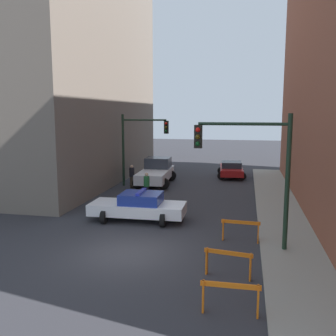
% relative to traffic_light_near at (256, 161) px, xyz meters
% --- Properties ---
extents(ground_plane, '(120.00, 120.00, 0.00)m').
position_rel_traffic_light_near_xyz_m(ground_plane, '(-4.73, -1.35, -3.53)').
color(ground_plane, '#2D2D33').
extents(sidewalk_right, '(2.40, 44.00, 0.12)m').
position_rel_traffic_light_near_xyz_m(sidewalk_right, '(1.47, -1.35, -3.47)').
color(sidewalk_right, gray).
rests_on(sidewalk_right, ground_plane).
extents(building_corner_left, '(14.00, 20.00, 18.07)m').
position_rel_traffic_light_near_xyz_m(building_corner_left, '(-16.73, 12.65, 5.51)').
color(building_corner_left, '#6B6056').
rests_on(building_corner_left, ground_plane).
extents(traffic_light_near, '(3.64, 0.35, 5.20)m').
position_rel_traffic_light_near_xyz_m(traffic_light_near, '(0.00, 0.00, 0.00)').
color(traffic_light_near, black).
rests_on(traffic_light_near, sidewalk_right).
extents(traffic_light_far, '(3.44, 0.35, 5.20)m').
position_rel_traffic_light_near_xyz_m(traffic_light_far, '(-8.03, 11.31, -0.13)').
color(traffic_light_far, black).
rests_on(traffic_light_far, ground_plane).
extents(police_car, '(4.73, 2.42, 1.52)m').
position_rel_traffic_light_near_xyz_m(police_car, '(-5.55, 2.95, -2.81)').
color(police_car, white).
rests_on(police_car, ground_plane).
extents(white_truck, '(2.80, 5.48, 1.90)m').
position_rel_traffic_light_near_xyz_m(white_truck, '(-6.95, 12.43, -2.62)').
color(white_truck, silver).
rests_on(white_truck, ground_plane).
extents(parked_car_near, '(2.48, 4.42, 1.31)m').
position_rel_traffic_light_near_xyz_m(parked_car_near, '(-1.55, 16.61, -2.86)').
color(parked_car_near, maroon).
rests_on(parked_car_near, ground_plane).
extents(pedestrian_crossing, '(0.39, 0.39, 1.66)m').
position_rel_traffic_light_near_xyz_m(pedestrian_crossing, '(-6.35, 7.46, -2.67)').
color(pedestrian_crossing, black).
rests_on(pedestrian_crossing, ground_plane).
extents(pedestrian_corner, '(0.44, 0.44, 1.66)m').
position_rel_traffic_light_near_xyz_m(pedestrian_corner, '(-8.29, 10.64, -2.67)').
color(pedestrian_corner, '#382D23').
rests_on(pedestrian_corner, ground_plane).
extents(barrier_front, '(1.60, 0.18, 0.90)m').
position_rel_traffic_light_near_xyz_m(barrier_front, '(-0.68, -5.02, -2.91)').
color(barrier_front, orange).
rests_on(barrier_front, ground_plane).
extents(barrier_mid, '(1.59, 0.39, 0.90)m').
position_rel_traffic_light_near_xyz_m(barrier_mid, '(-0.85, -2.70, -2.91)').
color(barrier_mid, orange).
rests_on(barrier_mid, ground_plane).
extents(barrier_back, '(1.60, 0.25, 0.90)m').
position_rel_traffic_light_near_xyz_m(barrier_back, '(-0.52, 0.85, -2.91)').
color(barrier_back, orange).
rests_on(barrier_back, ground_plane).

